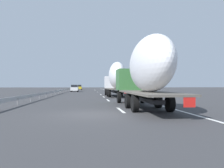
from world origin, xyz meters
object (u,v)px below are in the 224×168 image
(truck_lead, at_px, (116,78))
(truck_trailing, at_px, (145,70))
(road_sign, at_px, (120,83))
(car_yellow_coupe, at_px, (79,87))
(car_white_van, at_px, (75,88))

(truck_lead, xyz_separation_m, truck_trailing, (-16.99, 0.00, -0.03))
(truck_lead, bearing_deg, road_sign, -9.54)
(truck_trailing, xyz_separation_m, road_sign, (35.43, -3.10, -0.52))
(car_yellow_coupe, height_order, car_white_van, car_yellow_coupe)
(car_white_van, relative_size, road_sign, 1.42)
(truck_lead, relative_size, car_white_van, 2.78)
(car_yellow_coupe, xyz_separation_m, car_white_van, (-24.53, 0.15, -0.02))
(car_white_van, bearing_deg, truck_lead, -163.82)
(truck_trailing, bearing_deg, truck_lead, -0.00)
(car_white_van, height_order, road_sign, road_sign)
(truck_trailing, relative_size, car_yellow_coupe, 3.16)
(car_white_van, xyz_separation_m, road_sign, (-7.40, -10.60, 1.25))
(truck_trailing, height_order, road_sign, truck_trailing)
(road_sign, bearing_deg, truck_lead, 170.46)
(truck_trailing, height_order, car_yellow_coupe, truck_trailing)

